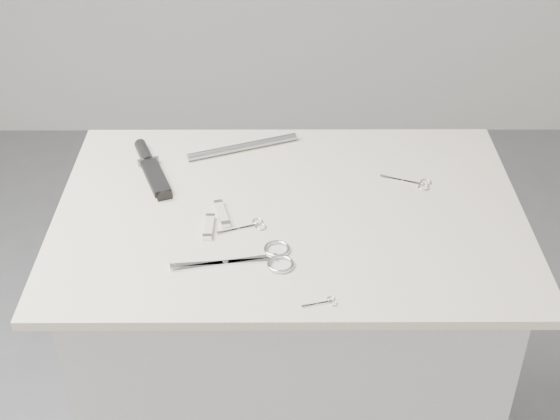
{
  "coord_description": "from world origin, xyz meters",
  "views": [
    {
      "loc": [
        -0.03,
        -1.37,
        1.88
      ],
      "look_at": [
        -0.02,
        -0.0,
        0.92
      ],
      "focal_mm": 50.0,
      "sensor_mm": 36.0,
      "label": 1
    }
  ],
  "objects_px": {
    "pocket_knife_a": "(222,214)",
    "pocket_knife_b": "(209,227)",
    "embroidery_scissors_b": "(414,183)",
    "tiny_scissors": "(324,303)",
    "plinth": "(288,364)",
    "large_shears": "(260,259)",
    "embroidery_scissors_a": "(249,226)",
    "sheathed_knife": "(150,166)",
    "metal_rail": "(243,147)"
  },
  "relations": [
    {
      "from": "embroidery_scissors_b",
      "to": "pocket_knife_a",
      "type": "relative_size",
      "value": 1.22
    },
    {
      "from": "large_shears",
      "to": "pocket_knife_b",
      "type": "distance_m",
      "value": 0.15
    },
    {
      "from": "sheathed_knife",
      "to": "embroidery_scissors_a",
      "type": "bearing_deg",
      "value": -154.97
    },
    {
      "from": "embroidery_scissors_b",
      "to": "metal_rail",
      "type": "bearing_deg",
      "value": -179.18
    },
    {
      "from": "sheathed_knife",
      "to": "pocket_knife_a",
      "type": "bearing_deg",
      "value": -157.63
    },
    {
      "from": "tiny_scissors",
      "to": "pocket_knife_b",
      "type": "relative_size",
      "value": 0.82
    },
    {
      "from": "tiny_scissors",
      "to": "pocket_knife_a",
      "type": "relative_size",
      "value": 0.72
    },
    {
      "from": "tiny_scissors",
      "to": "pocket_knife_a",
      "type": "xyz_separation_m",
      "value": [
        -0.2,
        0.28,
        0.0
      ]
    },
    {
      "from": "embroidery_scissors_a",
      "to": "pocket_knife_a",
      "type": "xyz_separation_m",
      "value": [
        -0.06,
        0.04,
        0.0
      ]
    },
    {
      "from": "pocket_knife_a",
      "to": "tiny_scissors",
      "type": "bearing_deg",
      "value": -158.08
    },
    {
      "from": "embroidery_scissors_a",
      "to": "plinth",
      "type": "bearing_deg",
      "value": 16.66
    },
    {
      "from": "pocket_knife_a",
      "to": "pocket_knife_b",
      "type": "bearing_deg",
      "value": 138.78
    },
    {
      "from": "plinth",
      "to": "tiny_scissors",
      "type": "xyz_separation_m",
      "value": [
        0.06,
        -0.3,
        0.47
      ]
    },
    {
      "from": "embroidery_scissors_b",
      "to": "pocket_knife_b",
      "type": "height_order",
      "value": "pocket_knife_b"
    },
    {
      "from": "embroidery_scissors_b",
      "to": "sheathed_knife",
      "type": "height_order",
      "value": "sheathed_knife"
    },
    {
      "from": "plinth",
      "to": "pocket_knife_b",
      "type": "relative_size",
      "value": 11.09
    },
    {
      "from": "embroidery_scissors_a",
      "to": "tiny_scissors",
      "type": "xyz_separation_m",
      "value": [
        0.14,
        -0.24,
        -0.0
      ]
    },
    {
      "from": "embroidery_scissors_b",
      "to": "tiny_scissors",
      "type": "height_order",
      "value": "same"
    },
    {
      "from": "plinth",
      "to": "embroidery_scissors_b",
      "type": "relative_size",
      "value": 7.95
    },
    {
      "from": "plinth",
      "to": "large_shears",
      "type": "height_order",
      "value": "large_shears"
    },
    {
      "from": "pocket_knife_b",
      "to": "metal_rail",
      "type": "height_order",
      "value": "metal_rail"
    },
    {
      "from": "large_shears",
      "to": "embroidery_scissors_b",
      "type": "xyz_separation_m",
      "value": [
        0.34,
        0.27,
        -0.0
      ]
    },
    {
      "from": "embroidery_scissors_b",
      "to": "sheathed_knife",
      "type": "xyz_separation_m",
      "value": [
        -0.6,
        0.06,
        0.01
      ]
    },
    {
      "from": "sheathed_knife",
      "to": "large_shears",
      "type": "bearing_deg",
      "value": -163.28
    },
    {
      "from": "pocket_knife_b",
      "to": "pocket_knife_a",
      "type": "bearing_deg",
      "value": -25.49
    },
    {
      "from": "pocket_knife_a",
      "to": "metal_rail",
      "type": "height_order",
      "value": "metal_rail"
    },
    {
      "from": "embroidery_scissors_a",
      "to": "tiny_scissors",
      "type": "height_order",
      "value": "same"
    },
    {
      "from": "tiny_scissors",
      "to": "embroidery_scissors_b",
      "type": "bearing_deg",
      "value": 45.65
    },
    {
      "from": "embroidery_scissors_a",
      "to": "pocket_knife_b",
      "type": "distance_m",
      "value": 0.08
    },
    {
      "from": "pocket_knife_b",
      "to": "embroidery_scissors_b",
      "type": "bearing_deg",
      "value": -67.67
    },
    {
      "from": "pocket_knife_b",
      "to": "plinth",
      "type": "bearing_deg",
      "value": -65.83
    },
    {
      "from": "plinth",
      "to": "pocket_knife_a",
      "type": "bearing_deg",
      "value": -170.98
    },
    {
      "from": "embroidery_scissors_b",
      "to": "sheathed_knife",
      "type": "bearing_deg",
      "value": -164.52
    },
    {
      "from": "metal_rail",
      "to": "embroidery_scissors_b",
      "type": "bearing_deg",
      "value": -20.74
    },
    {
      "from": "sheathed_knife",
      "to": "embroidery_scissors_b",
      "type": "bearing_deg",
      "value": -116.84
    },
    {
      "from": "large_shears",
      "to": "pocket_knife_b",
      "type": "xyz_separation_m",
      "value": [
        -0.11,
        0.1,
        0.0
      ]
    },
    {
      "from": "sheathed_knife",
      "to": "pocket_knife_a",
      "type": "distance_m",
      "value": 0.26
    },
    {
      "from": "pocket_knife_a",
      "to": "pocket_knife_b",
      "type": "xyz_separation_m",
      "value": [
        -0.02,
        -0.05,
        -0.0
      ]
    },
    {
      "from": "large_shears",
      "to": "metal_rail",
      "type": "bearing_deg",
      "value": 87.72
    },
    {
      "from": "large_shears",
      "to": "pocket_knife_b",
      "type": "bearing_deg",
      "value": 127.39
    },
    {
      "from": "embroidery_scissors_a",
      "to": "tiny_scissors",
      "type": "relative_size",
      "value": 1.54
    },
    {
      "from": "embroidery_scissors_b",
      "to": "metal_rail",
      "type": "relative_size",
      "value": 0.41
    },
    {
      "from": "pocket_knife_b",
      "to": "sheathed_knife",
      "type": "bearing_deg",
      "value": 34.37
    },
    {
      "from": "plinth",
      "to": "pocket_knife_b",
      "type": "xyz_separation_m",
      "value": [
        -0.17,
        -0.07,
        0.48
      ]
    },
    {
      "from": "sheathed_knife",
      "to": "metal_rail",
      "type": "distance_m",
      "value": 0.23
    },
    {
      "from": "sheathed_knife",
      "to": "pocket_knife_b",
      "type": "relative_size",
      "value": 2.83
    },
    {
      "from": "tiny_scissors",
      "to": "sheathed_knife",
      "type": "bearing_deg",
      "value": 113.97
    },
    {
      "from": "embroidery_scissors_a",
      "to": "pocket_knife_b",
      "type": "xyz_separation_m",
      "value": [
        -0.08,
        -0.01,
        0.0
      ]
    },
    {
      "from": "metal_rail",
      "to": "embroidery_scissors_a",
      "type": "bearing_deg",
      "value": -85.51
    },
    {
      "from": "embroidery_scissors_b",
      "to": "large_shears",
      "type": "bearing_deg",
      "value": -119.86
    }
  ]
}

